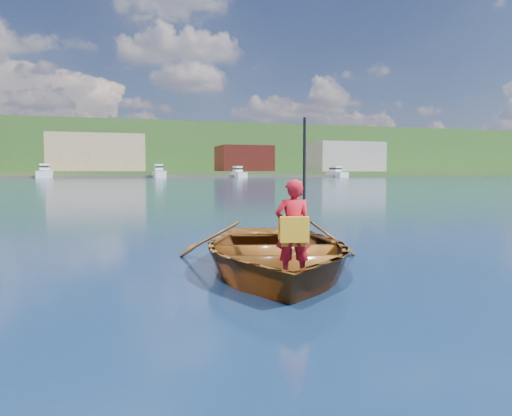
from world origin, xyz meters
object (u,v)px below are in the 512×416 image
child_paddler (293,229)px  dock (75,176)px  marina_yachts (87,173)px  rowboat (275,251)px

child_paddler → dock: (-9.76, 149.10, -0.30)m
child_paddler → marina_yachts: size_ratio=0.01×
rowboat → marina_yachts: 143.64m
dock → marina_yachts: bearing=-53.0°
rowboat → marina_yachts: (-6.30, 143.50, 1.09)m
rowboat → child_paddler: bearing=-95.1°
rowboat → marina_yachts: bearing=92.5°
dock → child_paddler: bearing=-86.3°
child_paddler → marina_yachts: marina_yachts is taller
dock → marina_yachts: 5.96m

